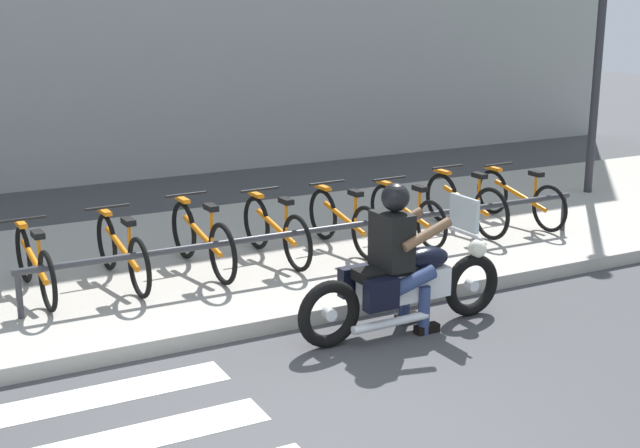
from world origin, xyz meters
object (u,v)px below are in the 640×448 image
Objects in this scene: rider at (399,248)px; bicycle_4 at (344,221)px; bicycle_5 at (407,213)px; bicycle_6 at (465,203)px; motorcycle at (405,284)px; street_lamp at (602,15)px; bicycle_2 at (202,239)px; bicycle_0 at (35,264)px; bicycle_1 at (122,251)px; bicycle_3 at (276,230)px; bike_rack at (334,230)px; bicycle_7 at (520,198)px.

rider is 2.27m from bicycle_4.
bicycle_6 is (0.88, -0.00, 0.03)m from bicycle_5.
motorcycle is 0.49× the size of street_lamp.
bicycle_2 is (-1.20, 2.16, 0.05)m from motorcycle.
rider is at bearing -62.61° from bicycle_2.
bicycle_0 is (-2.95, 2.16, 0.03)m from motorcycle.
bicycle_1 is 4.38m from bicycle_6.
bicycle_3 is 0.88m from bicycle_4.
bicycle_4 is at bearing 0.00° from bicycle_3.
bicycle_2 is 1.43m from bike_rack.
bicycle_7 is at bearing 0.01° from bicycle_1.
bicycle_1 is at bearing 179.99° from bicycle_6.
bicycle_2 is 1.10× the size of bicycle_5.
bicycle_4 is 1.02× the size of bicycle_5.
bicycle_0 is 0.24× the size of bike_rack.
bicycle_2 is 0.88m from bicycle_3.
bicycle_2 is (-1.12, 2.16, -0.31)m from rider.
bicycle_7 is at bearing 0.00° from bicycle_0.
bicycle_4 is (0.88, 0.00, -0.00)m from bicycle_3.
rider is at bearing -150.20° from street_lamp.
bicycle_3 is 0.35× the size of street_lamp.
street_lamp reaches higher than bicycle_6.
bicycle_0 is 0.96× the size of bicycle_1.
bicycle_2 reaches higher than bicycle_0.
bike_rack is at bearing -14.20° from bicycle_1.
bicycle_0 is at bearing 179.98° from bicycle_3.
rider is 0.89× the size of bicycle_6.
street_lamp is at bearing 30.17° from motorcycle.
bicycle_3 is at bearing -179.98° from bicycle_7.
bicycle_1 is 1.05× the size of bicycle_4.
street_lamp reaches higher than bicycle_5.
motorcycle is 0.37m from rider.
rider reaches higher than bicycle_6.
bicycle_2 is at bearing -179.98° from bicycle_5.
bicycle_0 reaches higher than bicycle_5.
bicycle_5 is 0.88m from bicycle_6.
bike_rack is 5.83m from street_lamp.
rider is 6.52m from street_lamp.
bicycle_0 is 1.00× the size of bicycle_6.
motorcycle is 3.85m from bicycle_7.
rider is at bearing -125.04° from bicycle_5.
bike_rack is at bearing -169.75° from bicycle_7.
street_lamp is at bearing 13.51° from bicycle_5.
rider is at bearing -146.55° from bicycle_7.
bicycle_1 is 1.04× the size of bicycle_6.
bicycle_2 is 4.38m from bicycle_7.
street_lamp is (6.52, 0.93, 2.25)m from bicycle_2.
bicycle_5 is at bearing 0.00° from bicycle_0.
bicycle_4 reaches higher than bicycle_5.
street_lamp is (2.13, 0.93, 2.28)m from bicycle_7.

